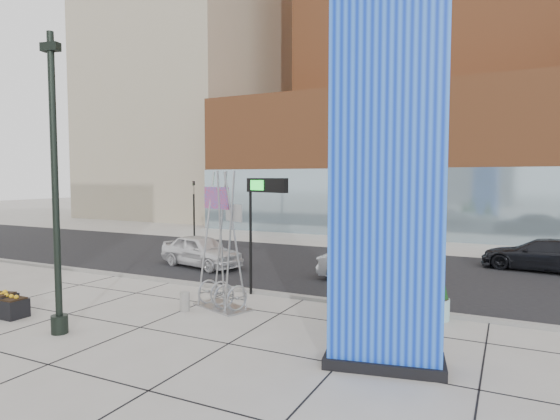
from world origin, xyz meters
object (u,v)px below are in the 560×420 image
at_px(blue_pylon, 387,177).
at_px(overhead_street_sign, 268,195).
at_px(concrete_bollard, 185,301).
at_px(car_white_west, 201,251).
at_px(public_art_sculpture, 222,272).
at_px(lamp_post, 56,213).
at_px(car_silver_mid, 369,266).

height_order(blue_pylon, overhead_street_sign, blue_pylon).
bearing_deg(concrete_bollard, car_white_west, 121.77).
bearing_deg(overhead_street_sign, public_art_sculpture, -86.98).
bearing_deg(lamp_post, overhead_street_sign, 61.95).
relative_size(lamp_post, overhead_street_sign, 1.90).
relative_size(blue_pylon, overhead_street_sign, 2.08).
xyz_separation_m(public_art_sculpture, car_white_west, (-4.86, 5.55, -0.43)).
height_order(overhead_street_sign, car_silver_mid, overhead_street_sign).
height_order(blue_pylon, public_art_sculpture, blue_pylon).
distance_m(lamp_post, public_art_sculpture, 5.37).
bearing_deg(concrete_bollard, blue_pylon, -13.03).
distance_m(overhead_street_sign, car_white_west, 7.18).
relative_size(concrete_bollard, overhead_street_sign, 0.14).
bearing_deg(car_silver_mid, lamp_post, 150.12).
relative_size(concrete_bollard, car_silver_mid, 0.15).
bearing_deg(blue_pylon, car_silver_mid, 96.62).
height_order(blue_pylon, car_white_west, blue_pylon).
bearing_deg(lamp_post, blue_pylon, 11.27).
bearing_deg(concrete_bollard, overhead_street_sign, 61.51).
xyz_separation_m(public_art_sculpture, concrete_bollard, (-0.89, -0.85, -0.88)).
distance_m(car_white_west, car_silver_mid, 8.22).
height_order(public_art_sculpture, concrete_bollard, public_art_sculpture).
xyz_separation_m(blue_pylon, car_silver_mid, (-2.63, 8.25, -3.62)).
xyz_separation_m(public_art_sculpture, car_silver_mid, (3.36, 5.81, -0.50)).
xyz_separation_m(lamp_post, public_art_sculpture, (2.63, 4.16, -2.16)).
xyz_separation_m(blue_pylon, public_art_sculpture, (-5.99, 2.44, -3.12)).
distance_m(concrete_bollard, car_silver_mid, 7.91).
height_order(lamp_post, overhead_street_sign, lamp_post).
bearing_deg(blue_pylon, lamp_post, -179.78).
xyz_separation_m(blue_pylon, overhead_street_sign, (-5.33, 4.45, -0.62)).
height_order(blue_pylon, concrete_bollard, blue_pylon).
bearing_deg(concrete_bollard, car_silver_mid, 57.47).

